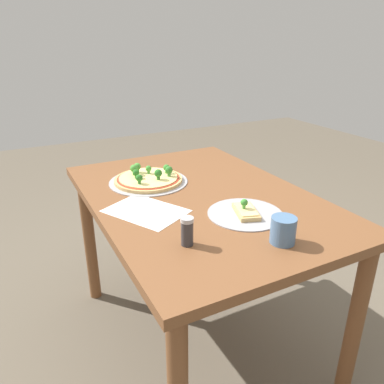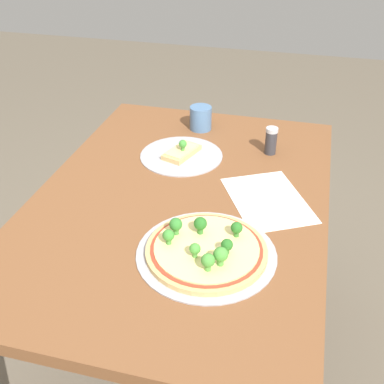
# 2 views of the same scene
# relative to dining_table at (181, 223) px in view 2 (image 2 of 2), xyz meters

# --- Properties ---
(ground_plane) EXTENTS (8.00, 8.00, 0.00)m
(ground_plane) POSITION_rel_dining_table_xyz_m (0.00, 0.00, -0.65)
(ground_plane) COLOR brown
(dining_table) EXTENTS (1.22, 0.85, 0.75)m
(dining_table) POSITION_rel_dining_table_xyz_m (0.00, 0.00, 0.00)
(dining_table) COLOR brown
(dining_table) RESTS_ON ground_plane
(pizza_tray_whole) EXTENTS (0.35, 0.35, 0.07)m
(pizza_tray_whole) POSITION_rel_dining_table_xyz_m (0.24, 0.13, 0.12)
(pizza_tray_whole) COLOR #A3A3A8
(pizza_tray_whole) RESTS_ON dining_table
(pizza_tray_slice) EXTENTS (0.28, 0.28, 0.06)m
(pizza_tray_slice) POSITION_rel_dining_table_xyz_m (-0.24, -0.06, 0.11)
(pizza_tray_slice) COLOR #A3A3A8
(pizza_tray_slice) RESTS_ON dining_table
(drinking_cup) EXTENTS (0.08, 0.08, 0.09)m
(drinking_cup) POSITION_rel_dining_table_xyz_m (-0.46, -0.05, 0.14)
(drinking_cup) COLOR #4C7099
(drinking_cup) RESTS_ON dining_table
(condiment_shaker) EXTENTS (0.04, 0.04, 0.09)m
(condiment_shaker) POSITION_rel_dining_table_xyz_m (-0.33, 0.22, 0.15)
(condiment_shaker) COLOR #333338
(condiment_shaker) RESTS_ON dining_table
(paper_menu) EXTENTS (0.35, 0.31, 0.00)m
(paper_menu) POSITION_rel_dining_table_xyz_m (-0.04, 0.25, 0.10)
(paper_menu) COLOR white
(paper_menu) RESTS_ON dining_table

